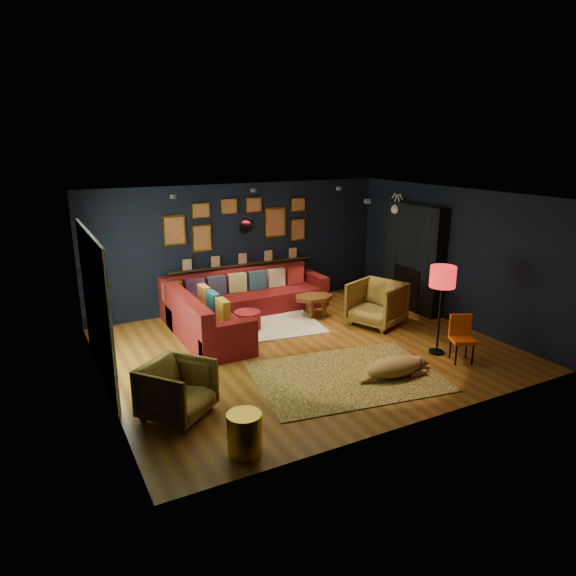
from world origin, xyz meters
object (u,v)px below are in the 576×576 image
dog (395,363)px  orange_chair (462,334)px  sectional (232,307)px  coffee_table (314,299)px  armchair_right (377,302)px  floor_lamp (443,281)px  gold_stool (245,434)px  pouf (248,320)px  armchair_left (177,387)px

dog → orange_chair: bearing=4.8°
sectional → coffee_table: bearing=-14.4°
armchair_right → floor_lamp: size_ratio=0.62×
coffee_table → armchair_right: (0.81, -0.99, 0.11)m
armchair_right → gold_stool: (-3.93, -2.75, -0.22)m
orange_chair → floor_lamp: 0.91m
pouf → armchair_left: armchair_left is taller
gold_stool → floor_lamp: bearing=16.1°
armchair_left → coffee_table: bearing=-2.7°
orange_chair → pouf: bearing=156.2°
coffee_table → armchair_right: bearing=-50.5°
armchair_left → armchair_right: (4.36, 1.59, 0.06)m
armchair_left → armchair_right: 4.64m
coffee_table → orange_chair: size_ratio=1.18×
orange_chair → dog: 1.36m
floor_lamp → coffee_table: bearing=108.4°
armchair_right → sectional: bearing=-142.3°
floor_lamp → dog: (-1.21, -0.38, -1.03)m
armchair_right → coffee_table: bearing=-162.8°
sectional → orange_chair: sectional is taller
pouf → floor_lamp: bearing=-46.9°
gold_stool → orange_chair: (4.11, 0.77, 0.19)m
armchair_left → pouf: bearing=11.9°
coffee_table → pouf: 1.50m
sectional → gold_stool: (-1.50, -4.16, -0.07)m
sectional → dog: 3.62m
armchair_left → gold_stool: bearing=-108.3°
pouf → dog: (1.14, -2.90, 0.03)m
armchair_left → dog: armchair_left is taller
armchair_right → gold_stool: size_ratio=1.87×
coffee_table → dog: (-0.35, -2.98, -0.13)m
coffee_table → floor_lamp: (0.86, -2.59, 0.90)m
armchair_left → gold_stool: (0.43, -1.17, -0.16)m
sectional → gold_stool: size_ratio=6.83×
coffee_table → dog: bearing=-96.7°
sectional → armchair_left: size_ratio=4.21×
coffee_table → orange_chair: 3.14m
orange_chair → dog: bearing=-154.4°
armchair_right → floor_lamp: bearing=-20.5°
coffee_table → gold_stool: 4.87m
coffee_table → floor_lamp: floor_lamp is taller
sectional → pouf: sectional is taller
gold_stool → orange_chair: orange_chair is taller
orange_chair → dog: size_ratio=0.59×
gold_stool → floor_lamp: 4.26m
sectional → floor_lamp: bearing=-50.5°
floor_lamp → dog: size_ratio=1.16×
pouf → armchair_right: armchair_right is taller
coffee_table → pouf: size_ratio=1.80×
armchair_right → orange_chair: armchair_right is taller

